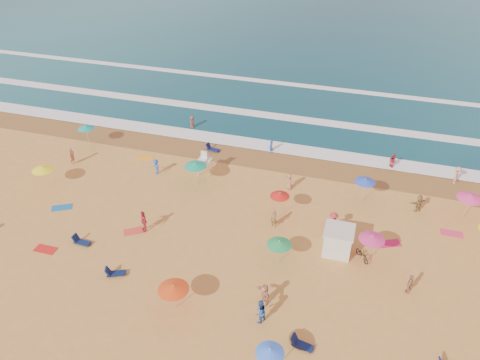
# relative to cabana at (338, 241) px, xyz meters

# --- Properties ---
(ground) EXTENTS (220.00, 220.00, 0.00)m
(ground) POSITION_rel_cabana_xyz_m (-7.57, -0.92, -1.00)
(ground) COLOR gold
(ground) RESTS_ON ground
(wet_sand) EXTENTS (220.00, 220.00, 0.00)m
(wet_sand) POSITION_rel_cabana_xyz_m (-7.57, 11.58, -0.99)
(wet_sand) COLOR olive
(wet_sand) RESTS_ON ground
(surf_foam) EXTENTS (200.00, 18.70, 0.05)m
(surf_foam) POSITION_rel_cabana_xyz_m (-7.57, 20.40, -0.90)
(surf_foam) COLOR white
(surf_foam) RESTS_ON ground
(cabana) EXTENTS (2.00, 2.00, 2.00)m
(cabana) POSITION_rel_cabana_xyz_m (0.00, 0.00, 0.00)
(cabana) COLOR silver
(cabana) RESTS_ON ground
(cabana_roof) EXTENTS (2.20, 2.20, 0.12)m
(cabana_roof) POSITION_rel_cabana_xyz_m (0.00, 0.00, 1.06)
(cabana_roof) COLOR silver
(cabana_roof) RESTS_ON cabana
(bicycle) EXTENTS (1.39, 1.60, 0.83)m
(bicycle) POSITION_rel_cabana_xyz_m (1.90, -0.30, -0.58)
(bicycle) COLOR black
(bicycle) RESTS_ON ground
(lifeguard_stand) EXTENTS (1.20, 1.20, 2.10)m
(lifeguard_stand) POSITION_rel_cabana_xyz_m (-13.31, 7.28, 0.05)
(lifeguard_stand) COLOR white
(lifeguard_stand) RESTS_ON ground
(beach_umbrellas) EXTENTS (57.93, 27.37, 0.80)m
(beach_umbrellas) POSITION_rel_cabana_xyz_m (-4.52, -1.05, 1.11)
(beach_umbrellas) COLOR orange
(beach_umbrellas) RESTS_ON ground
(loungers) EXTENTS (50.13, 26.07, 0.34)m
(loungers) POSITION_rel_cabana_xyz_m (-1.88, -3.42, -0.83)
(loungers) COLOR #0F1E4B
(loungers) RESTS_ON ground
(towels) EXTENTS (39.60, 23.36, 0.03)m
(towels) POSITION_rel_cabana_xyz_m (-7.56, -3.08, -0.98)
(towels) COLOR red
(towels) RESTS_ON ground
(beachgoers) EXTENTS (37.92, 27.38, 2.15)m
(beachgoers) POSITION_rel_cabana_xyz_m (-6.50, 2.66, -0.19)
(beachgoers) COLOR #265BB5
(beachgoers) RESTS_ON ground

